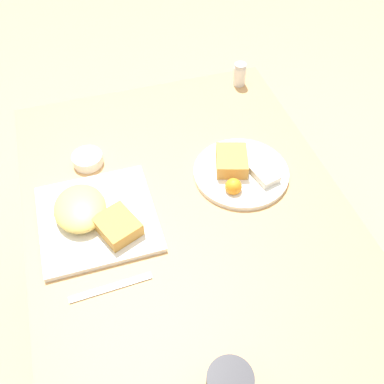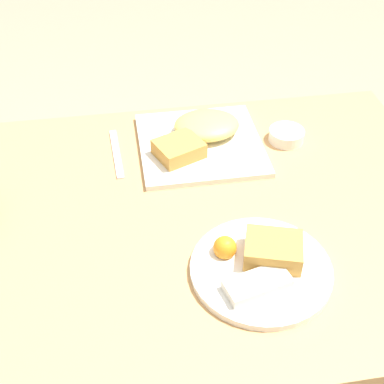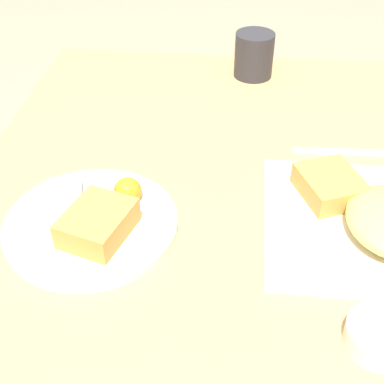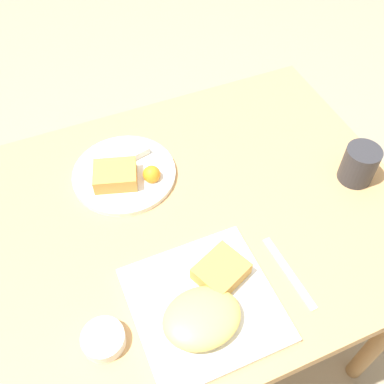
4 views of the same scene
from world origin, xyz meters
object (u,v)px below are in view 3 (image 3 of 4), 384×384
object	(u,v)px
butter_knife	(346,152)
coffee_mug	(254,55)
plate_square_near	(367,217)
plate_oval_far	(93,220)
sauce_ramekin	(381,336)

from	to	relation	value
butter_knife	coffee_mug	xyz separation A→B (m)	(0.29, 0.17, 0.05)
plate_square_near	butter_knife	distance (m)	0.20
plate_square_near	plate_oval_far	world-z (taller)	plate_square_near
plate_square_near	coffee_mug	xyz separation A→B (m)	(0.49, 0.17, 0.03)
plate_oval_far	coffee_mug	distance (m)	0.58
butter_knife	coffee_mug	world-z (taller)	coffee_mug
plate_oval_far	coffee_mug	size ratio (longest dim) A/B	2.67
plate_oval_far	coffee_mug	xyz separation A→B (m)	(0.53, -0.23, 0.03)
plate_square_near	plate_oval_far	bearing A→B (deg)	96.08
plate_oval_far	plate_square_near	bearing A→B (deg)	-83.92
sauce_ramekin	butter_knife	size ratio (longest dim) A/B	0.45
plate_oval_far	coffee_mug	world-z (taller)	coffee_mug
sauce_ramekin	coffee_mug	size ratio (longest dim) A/B	0.86
plate_square_near	plate_oval_far	distance (m)	0.40
sauce_ramekin	butter_knife	distance (m)	0.41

